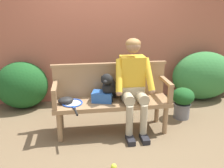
{
  "coord_description": "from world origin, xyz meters",
  "views": [
    {
      "loc": [
        -0.48,
        -3.24,
        1.83
      ],
      "look_at": [
        0.0,
        0.0,
        0.73
      ],
      "focal_mm": 39.76,
      "sensor_mm": 36.0,
      "label": 1
    }
  ],
  "objects_px": {
    "dog_on_bench": "(109,86)",
    "tennis_ball": "(114,166)",
    "tennis_racket": "(72,104)",
    "garden_bench": "(112,105)",
    "baseball_glove": "(66,100)",
    "potted_plant": "(183,101)",
    "person_seated": "(133,82)",
    "sports_bag": "(102,97)"
  },
  "relations": [
    {
      "from": "tennis_ball",
      "to": "potted_plant",
      "type": "bearing_deg",
      "value": 41.17
    },
    {
      "from": "dog_on_bench",
      "to": "tennis_ball",
      "type": "height_order",
      "value": "dog_on_bench"
    },
    {
      "from": "sports_bag",
      "to": "tennis_ball",
      "type": "relative_size",
      "value": 4.24
    },
    {
      "from": "garden_bench",
      "to": "tennis_ball",
      "type": "bearing_deg",
      "value": -97.18
    },
    {
      "from": "garden_bench",
      "to": "tennis_racket",
      "type": "height_order",
      "value": "tennis_racket"
    },
    {
      "from": "garden_bench",
      "to": "dog_on_bench",
      "type": "xyz_separation_m",
      "value": [
        -0.04,
        0.03,
        0.27
      ]
    },
    {
      "from": "baseball_glove",
      "to": "tennis_racket",
      "type": "bearing_deg",
      "value": -43.94
    },
    {
      "from": "potted_plant",
      "to": "baseball_glove",
      "type": "bearing_deg",
      "value": -171.89
    },
    {
      "from": "person_seated",
      "to": "sports_bag",
      "type": "bearing_deg",
      "value": 178.64
    },
    {
      "from": "person_seated",
      "to": "baseball_glove",
      "type": "distance_m",
      "value": 0.97
    },
    {
      "from": "tennis_racket",
      "to": "baseball_glove",
      "type": "xyz_separation_m",
      "value": [
        -0.09,
        0.05,
        0.04
      ]
    },
    {
      "from": "tennis_racket",
      "to": "tennis_ball",
      "type": "height_order",
      "value": "tennis_racket"
    },
    {
      "from": "tennis_racket",
      "to": "potted_plant",
      "type": "height_order",
      "value": "potted_plant"
    },
    {
      "from": "dog_on_bench",
      "to": "tennis_ball",
      "type": "distance_m",
      "value": 1.12
    },
    {
      "from": "tennis_racket",
      "to": "garden_bench",
      "type": "bearing_deg",
      "value": 5.34
    },
    {
      "from": "tennis_ball",
      "to": "baseball_glove",
      "type": "bearing_deg",
      "value": 121.46
    },
    {
      "from": "garden_bench",
      "to": "tennis_ball",
      "type": "xyz_separation_m",
      "value": [
        -0.11,
        -0.88,
        -0.38
      ]
    },
    {
      "from": "dog_on_bench",
      "to": "person_seated",
      "type": "bearing_deg",
      "value": -6.67
    },
    {
      "from": "garden_bench",
      "to": "baseball_glove",
      "type": "relative_size",
      "value": 7.48
    },
    {
      "from": "tennis_racket",
      "to": "dog_on_bench",
      "type": "bearing_deg",
      "value": 8.7
    },
    {
      "from": "dog_on_bench",
      "to": "tennis_racket",
      "type": "bearing_deg",
      "value": -171.3
    },
    {
      "from": "garden_bench",
      "to": "sports_bag",
      "type": "distance_m",
      "value": 0.19
    },
    {
      "from": "dog_on_bench",
      "to": "potted_plant",
      "type": "relative_size",
      "value": 0.82
    },
    {
      "from": "person_seated",
      "to": "baseball_glove",
      "type": "relative_size",
      "value": 6.14
    },
    {
      "from": "sports_bag",
      "to": "tennis_ball",
      "type": "bearing_deg",
      "value": -88.25
    },
    {
      "from": "person_seated",
      "to": "dog_on_bench",
      "type": "xyz_separation_m",
      "value": [
        -0.34,
        0.04,
        -0.06
      ]
    },
    {
      "from": "tennis_racket",
      "to": "tennis_ball",
      "type": "distance_m",
      "value": 1.05
    },
    {
      "from": "garden_bench",
      "to": "potted_plant",
      "type": "relative_size",
      "value": 3.2
    },
    {
      "from": "potted_plant",
      "to": "sports_bag",
      "type": "bearing_deg",
      "value": -168.94
    },
    {
      "from": "person_seated",
      "to": "sports_bag",
      "type": "distance_m",
      "value": 0.48
    },
    {
      "from": "dog_on_bench",
      "to": "potted_plant",
      "type": "distance_m",
      "value": 1.32
    },
    {
      "from": "potted_plant",
      "to": "dog_on_bench",
      "type": "bearing_deg",
      "value": -169.43
    },
    {
      "from": "tennis_racket",
      "to": "baseball_glove",
      "type": "distance_m",
      "value": 0.11
    },
    {
      "from": "person_seated",
      "to": "baseball_glove",
      "type": "height_order",
      "value": "person_seated"
    },
    {
      "from": "baseball_glove",
      "to": "potted_plant",
      "type": "height_order",
      "value": "baseball_glove"
    },
    {
      "from": "baseball_glove",
      "to": "potted_plant",
      "type": "xyz_separation_m",
      "value": [
        1.84,
        0.26,
        -0.23
      ]
    },
    {
      "from": "garden_bench",
      "to": "person_seated",
      "type": "distance_m",
      "value": 0.45
    },
    {
      "from": "garden_bench",
      "to": "baseball_glove",
      "type": "distance_m",
      "value": 0.66
    },
    {
      "from": "garden_bench",
      "to": "sports_bag",
      "type": "bearing_deg",
      "value": -178.76
    },
    {
      "from": "dog_on_bench",
      "to": "tennis_racket",
      "type": "distance_m",
      "value": 0.56
    },
    {
      "from": "person_seated",
      "to": "potted_plant",
      "type": "distance_m",
      "value": 1.03
    },
    {
      "from": "dog_on_bench",
      "to": "sports_bag",
      "type": "height_order",
      "value": "dog_on_bench"
    }
  ]
}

